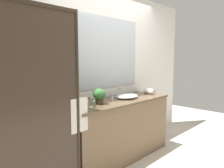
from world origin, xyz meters
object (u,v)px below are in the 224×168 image
object	(u,v)px
amenity_bottle_lotion	(87,102)
amenity_bottle_conditioner	(94,104)
sink_basin	(127,96)
potted_plant	(99,95)
amenity_bottle_body_wash	(112,98)
rolled_towel_near_edge	(149,91)
faucet	(119,94)

from	to	relation	value
amenity_bottle_lotion	amenity_bottle_conditioner	xyz separation A→B (m)	(-0.04, -0.19, -0.00)
sink_basin	amenity_bottle_conditioner	world-z (taller)	amenity_bottle_conditioner
potted_plant	amenity_bottle_conditioner	distance (m)	0.23
sink_basin	amenity_bottle_body_wash	world-z (taller)	amenity_bottle_body_wash
amenity_bottle_conditioner	rolled_towel_near_edge	world-z (taller)	rolled_towel_near_edge
amenity_bottle_body_wash	sink_basin	bearing A→B (deg)	-1.88
rolled_towel_near_edge	amenity_bottle_conditioner	bearing A→B (deg)	-175.40
amenity_bottle_lotion	rolled_towel_near_edge	world-z (taller)	rolled_towel_near_edge
sink_basin	amenity_bottle_lotion	xyz separation A→B (m)	(-0.72, 0.07, 0.01)
potted_plant	amenity_bottle_conditioner	bearing A→B (deg)	-148.70
sink_basin	amenity_bottle_body_wash	xyz separation A→B (m)	(-0.33, 0.01, 0.01)
faucet	amenity_bottle_conditioner	xyz separation A→B (m)	(-0.77, -0.29, -0.01)
sink_basin	amenity_bottle_body_wash	distance (m)	0.33
faucet	amenity_bottle_lotion	size ratio (longest dim) A/B	1.85
faucet	sink_basin	bearing A→B (deg)	-90.00
sink_basin	potted_plant	distance (m)	0.59
sink_basin	amenity_bottle_lotion	distance (m)	0.73
potted_plant	amenity_bottle_lotion	size ratio (longest dim) A/B	2.28
faucet	amenity_bottle_lotion	world-z (taller)	faucet
faucet	potted_plant	world-z (taller)	potted_plant
faucet	potted_plant	bearing A→B (deg)	-162.89
potted_plant	amenity_bottle_body_wash	world-z (taller)	potted_plant
rolled_towel_near_edge	potted_plant	bearing A→B (deg)	179.73
faucet	amenity_bottle_body_wash	xyz separation A→B (m)	(-0.33, -0.17, -0.01)
sink_basin	amenity_bottle_conditioner	bearing A→B (deg)	-171.44
amenity_bottle_conditioner	faucet	bearing A→B (deg)	20.86
faucet	amenity_bottle_conditioner	size ratio (longest dim) A/B	1.86
potted_plant	amenity_bottle_lotion	bearing A→B (deg)	152.29
faucet	amenity_bottle_lotion	bearing A→B (deg)	-171.94
potted_plant	amenity_bottle_conditioner	xyz separation A→B (m)	(-0.19, -0.11, -0.08)
sink_basin	faucet	distance (m)	0.18
potted_plant	rolled_towel_near_edge	size ratio (longest dim) A/B	1.09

